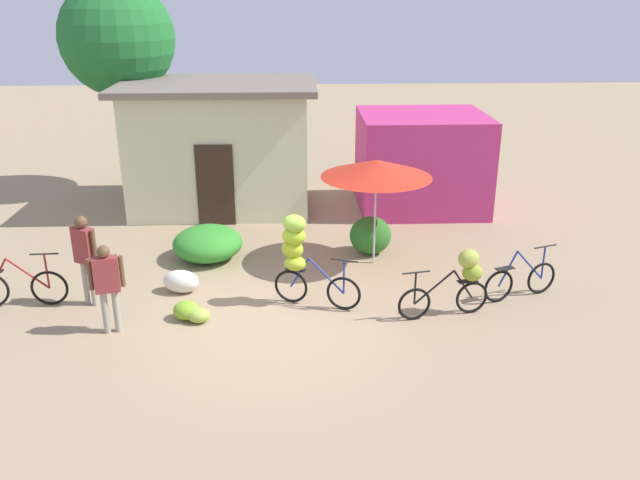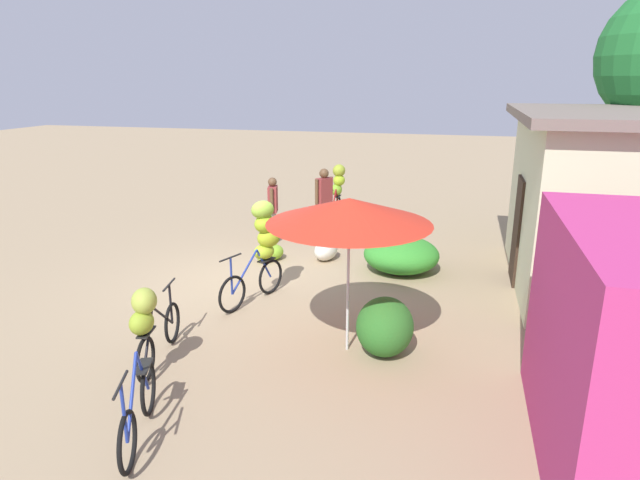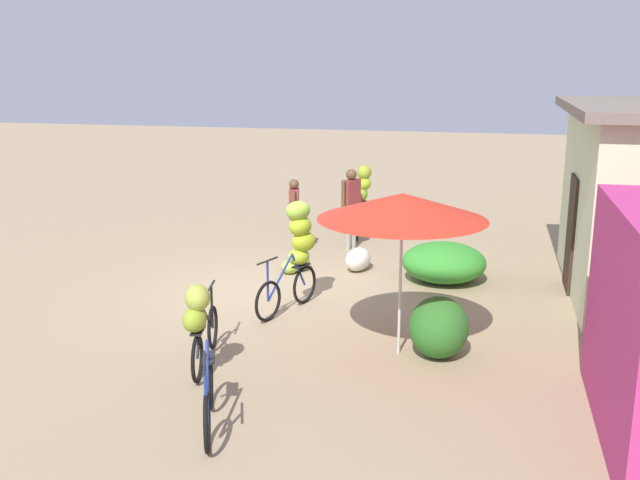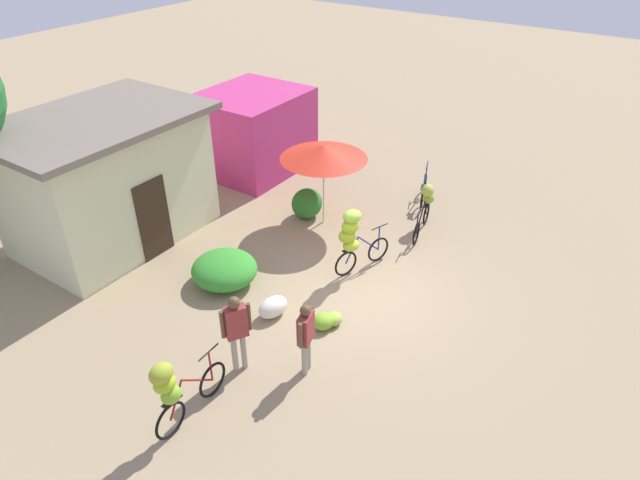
{
  "view_description": "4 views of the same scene",
  "coord_description": "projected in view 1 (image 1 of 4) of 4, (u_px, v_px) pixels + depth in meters",
  "views": [
    {
      "loc": [
        0.43,
        -10.12,
        5.45
      ],
      "look_at": [
        0.89,
        1.62,
        0.88
      ],
      "focal_mm": 36.47,
      "sensor_mm": 36.0,
      "label": 1
    },
    {
      "loc": [
        8.98,
        3.89,
        3.77
      ],
      "look_at": [
        -0.11,
        1.53,
        0.95
      ],
      "focal_mm": 30.34,
      "sensor_mm": 36.0,
      "label": 2
    },
    {
      "loc": [
        11.31,
        3.57,
        3.92
      ],
      "look_at": [
        -0.04,
        0.89,
        1.0
      ],
      "focal_mm": 40.41,
      "sensor_mm": 36.0,
      "label": 3
    },
    {
      "loc": [
        -8.81,
        -4.71,
        7.79
      ],
      "look_at": [
        -0.15,
        1.13,
        1.08
      ],
      "focal_mm": 31.26,
      "sensor_mm": 36.0,
      "label": 4
    }
  ],
  "objects": [
    {
      "name": "ground_plane",
      "position": [
        273.0,
        321.0,
        11.39
      ],
      "size": [
        60.0,
        60.0,
        0.0
      ],
      "primitive_type": "plane",
      "color": "#9B8464"
    },
    {
      "name": "bicycle_near_pile",
      "position": [
        299.0,
        251.0,
        11.62
      ],
      "size": [
        1.57,
        0.73,
        1.74
      ],
      "color": "black",
      "rests_on": "ground"
    },
    {
      "name": "person_vendor",
      "position": [
        107.0,
        280.0,
        10.68
      ],
      "size": [
        0.57,
        0.29,
        1.57
      ],
      "color": "gray",
      "rests_on": "ground"
    },
    {
      "name": "person_bystander",
      "position": [
        85.0,
        251.0,
        11.61
      ],
      "size": [
        0.51,
        0.37,
        1.72
      ],
      "color": "gray",
      "rests_on": "ground"
    },
    {
      "name": "banana_pile_on_ground",
      "position": [
        191.0,
        312.0,
        11.36
      ],
      "size": [
        0.71,
        0.55,
        0.33
      ],
      "color": "#78AB29",
      "rests_on": "ground"
    },
    {
      "name": "building_low",
      "position": [
        220.0,
        145.0,
        16.85
      ],
      "size": [
        4.94,
        3.54,
        3.24
      ],
      "color": "beige",
      "rests_on": "ground"
    },
    {
      "name": "hedge_bush_front_right",
      "position": [
        370.0,
        235.0,
        14.14
      ],
      "size": [
        0.9,
        0.81,
        0.84
      ],
      "primitive_type": "ellipsoid",
      "color": "#2B6C25",
      "rests_on": "ground"
    },
    {
      "name": "market_umbrella",
      "position": [
        376.0,
        168.0,
        13.04
      ],
      "size": [
        2.26,
        2.26,
        2.24
      ],
      "color": "beige",
      "rests_on": "ground"
    },
    {
      "name": "bicycle_by_shop",
      "position": [
        521.0,
        280.0,
        12.12
      ],
      "size": [
        1.52,
        0.59,
        0.98
      ],
      "color": "black",
      "rests_on": "ground"
    },
    {
      "name": "bicycle_center_loaded",
      "position": [
        460.0,
        277.0,
        11.35
      ],
      "size": [
        1.67,
        0.51,
        1.23
      ],
      "color": "black",
      "rests_on": "ground"
    },
    {
      "name": "tree_behind_building",
      "position": [
        117.0,
        39.0,
        17.18
      ],
      "size": [
        3.04,
        3.04,
        5.72
      ],
      "color": "brown",
      "rests_on": "ground"
    },
    {
      "name": "produce_sack",
      "position": [
        181.0,
        281.0,
        12.39
      ],
      "size": [
        0.78,
        0.58,
        0.44
      ],
      "primitive_type": "ellipsoid",
      "rotation": [
        0.0,
        0.0,
        2.93
      ],
      "color": "silver",
      "rests_on": "ground"
    },
    {
      "name": "shop_pink",
      "position": [
        421.0,
        161.0,
        16.92
      ],
      "size": [
        3.2,
        2.8,
        2.46
      ],
      "primitive_type": "cube",
      "color": "#BB3173",
      "rests_on": "ground"
    },
    {
      "name": "hedge_bush_front_left",
      "position": [
        208.0,
        243.0,
        13.88
      ],
      "size": [
        1.48,
        1.52,
        0.71
      ],
      "primitive_type": "ellipsoid",
      "color": "#338D2D",
      "rests_on": "ground"
    }
  ]
}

